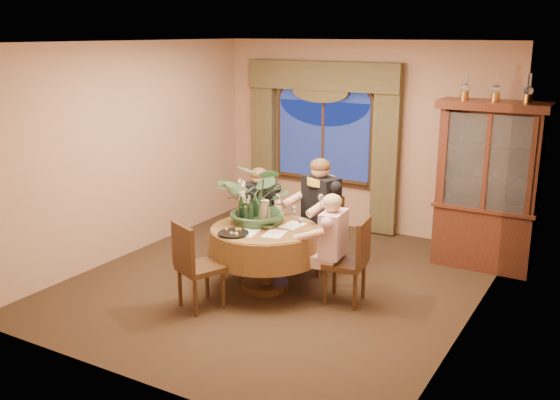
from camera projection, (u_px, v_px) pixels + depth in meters
The scene contains 36 objects.
floor at pixel (277, 282), 7.49m from camera, with size 5.00×5.00×0.00m, color black.
wall_back at pixel (362, 137), 9.22m from camera, with size 4.50×4.50×0.00m, color #A07A62.
wall_right at pixel (477, 193), 6.04m from camera, with size 5.00×5.00×0.00m, color #A07A62.
ceiling at pixel (277, 42), 6.76m from camera, with size 5.00×5.00×0.00m, color white.
window at pixel (323, 141), 9.47m from camera, with size 1.62×0.10×1.32m, color navy, non-canonical shape.
arched_transom at pixel (324, 89), 9.27m from camera, with size 1.60×0.06×0.44m, color navy, non-canonical shape.
drapery_left at pixel (264, 143), 9.96m from camera, with size 0.38×0.14×2.32m, color #433C24.
drapery_right at pixel (386, 156), 8.97m from camera, with size 0.38×0.14×2.32m, color #433C24.
swag_valance at pixel (322, 76), 9.15m from camera, with size 2.45×0.16×0.42m, color #433C24, non-canonical shape.
dining_table at pixel (265, 258), 7.21m from camera, with size 1.32×1.32×0.75m, color brown.
china_cabinet at pixel (487, 187), 7.71m from camera, with size 1.31×0.52×2.11m, color #3D190F.
oil_lamp_left at pixel (465, 85), 7.57m from camera, with size 0.11×0.11×0.34m, color #A5722D, non-canonical shape.
oil_lamp_center at pixel (496, 87), 7.39m from camera, with size 0.11×0.11×0.34m, color #A5722D, non-canonical shape.
oil_lamp_right at pixel (529, 88), 7.22m from camera, with size 0.11×0.11×0.34m, color #A5722D, non-canonical shape.
chair_right at pixel (345, 261), 6.82m from camera, with size 0.42×0.42×0.96m, color black.
chair_back_right at pixel (319, 234), 7.73m from camera, with size 0.42×0.42×0.96m, color black.
chair_back at pixel (256, 228), 7.97m from camera, with size 0.42×0.42×0.96m, color black.
chair_front_left at pixel (201, 266), 6.69m from camera, with size 0.42×0.42×0.96m, color black.
person_pink at pixel (333, 248), 6.82m from camera, with size 0.44×0.40×1.23m, color #CBA6AC, non-canonical shape.
person_back at pixel (259, 216), 7.93m from camera, with size 0.46×0.42×1.28m, color black, non-canonical shape.
person_scarf at pixel (321, 216), 7.64m from camera, with size 0.52×0.48×1.45m, color black, non-canonical shape.
stoneware_vase at pixel (264, 212), 7.20m from camera, with size 0.15×0.15×0.28m, color #91775A, non-canonical shape.
centerpiece_plant at pixel (261, 171), 7.14m from camera, with size 0.97×1.08×0.84m, color #325431.
olive_bowl at pixel (268, 226), 7.06m from camera, with size 0.14×0.14×0.05m, color #4D5930.
cheese_platter at pixel (233, 233), 6.85m from camera, with size 0.34×0.34×0.02m, color black.
wine_bottle_0 at pixel (249, 209), 7.24m from camera, with size 0.07×0.07×0.33m, color tan.
wine_bottle_1 at pixel (256, 206), 7.35m from camera, with size 0.07×0.07×0.33m, color black.
wine_bottle_2 at pixel (240, 206), 7.36m from camera, with size 0.07×0.07×0.33m, color tan.
wine_bottle_3 at pixel (250, 213), 7.08m from camera, with size 0.07×0.07×0.33m, color black.
wine_bottle_4 at pixel (241, 211), 7.18m from camera, with size 0.07×0.07×0.33m, color black.
tasting_paper_0 at pixel (275, 234), 6.87m from camera, with size 0.21×0.30×0.00m, color white.
tasting_paper_1 at pixel (293, 225), 7.17m from camera, with size 0.21×0.30×0.00m, color white.
tasting_paper_2 at pixel (247, 233), 6.91m from camera, with size 0.21×0.30×0.00m, color white.
wine_glass_person_pink at pixel (300, 224), 6.91m from camera, with size 0.07×0.07×0.18m, color silver, non-canonical shape.
wine_glass_person_back at pixel (262, 209), 7.51m from camera, with size 0.07×0.07×0.18m, color silver, non-canonical shape.
wine_glass_person_scarf at pixel (294, 213), 7.35m from camera, with size 0.07×0.07×0.18m, color silver, non-canonical shape.
Camera 1 is at (3.52, -6.02, 2.91)m, focal length 40.00 mm.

